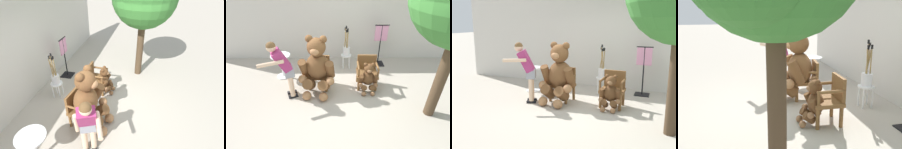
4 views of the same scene
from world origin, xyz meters
TOP-DOWN VIEW (x-y plane):
  - ground_plane at (0.00, 0.00)m, footprint 60.00×60.00m
  - back_wall at (0.00, 2.40)m, footprint 10.00×0.16m
  - wooden_chair_left at (-0.64, 0.61)m, footprint 0.62×0.59m
  - wooden_chair_right at (0.65, 0.61)m, footprint 0.57×0.53m
  - teddy_bear_large at (-0.66, 0.35)m, footprint 0.94×0.93m
  - teddy_bear_small at (0.65, 0.32)m, footprint 0.50×0.48m
  - person_visitor at (-1.43, 0.10)m, footprint 0.70×0.67m
  - white_stool at (0.14, 1.62)m, footprint 0.34×0.34m
  - brush_bucket at (0.14, 1.62)m, footprint 0.22×0.22m
  - round_side_table at (-1.80, 1.07)m, footprint 0.56×0.56m
  - clothing_display_stand at (1.24, 1.85)m, footprint 0.44×0.40m

SIDE VIEW (x-z plane):
  - ground_plane at x=0.00m, z-range 0.00..0.00m
  - white_stool at x=0.14m, z-range 0.13..0.59m
  - teddy_bear_small at x=0.65m, z-range -0.01..0.83m
  - round_side_table at x=-1.80m, z-range 0.09..0.81m
  - wooden_chair_left at x=-0.64m, z-range 0.03..0.89m
  - wooden_chair_right at x=0.65m, z-range 0.03..0.89m
  - brush_bucket at x=0.14m, z-range 0.19..1.14m
  - clothing_display_stand at x=1.24m, z-range 0.04..1.40m
  - teddy_bear_large at x=-0.66m, z-range -0.02..1.53m
  - person_visitor at x=-1.43m, z-range 0.14..1.68m
  - back_wall at x=0.00m, z-range 0.00..2.80m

